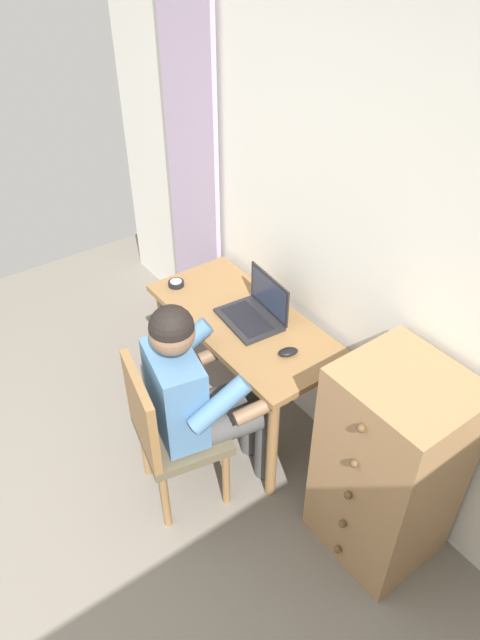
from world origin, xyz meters
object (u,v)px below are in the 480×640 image
at_px(desk, 244,337).
at_px(person_seated, 201,391).
at_px(desk_clock, 176,283).
at_px(laptop, 256,311).
at_px(chair, 167,430).
at_px(dresser, 389,467).
at_px(computer_mouse, 288,352).

xyz_separation_m(desk, person_seated, (0.25, -0.44, 0.05)).
bearing_deg(desk, desk_clock, -164.64).
bearing_deg(laptop, person_seated, -65.82).
height_order(desk, desk_clock, desk_clock).
relative_size(chair, laptop, 2.41).
relative_size(desk, person_seated, 0.98).
distance_m(chair, person_seated, 0.26).
relative_size(person_seated, desk_clock, 13.18).
bearing_deg(person_seated, chair, -100.56).
height_order(person_seated, laptop, person_seated).
xyz_separation_m(desk, laptop, (0.03, 0.05, 0.17)).
bearing_deg(dresser, desk, -177.48).
xyz_separation_m(desk, desk_clock, (-0.48, -0.13, 0.14)).
bearing_deg(chair, desk_clock, 144.91).
height_order(desk, laptop, laptop).
relative_size(chair, desk_clock, 9.64).
bearing_deg(desk_clock, chair, -35.09).
bearing_deg(laptop, chair, -74.35).
distance_m(dresser, computer_mouse, 0.70).
height_order(chair, desk_clock, chair).
bearing_deg(computer_mouse, laptop, -170.52).
bearing_deg(desk_clock, laptop, 19.63).
bearing_deg(dresser, person_seated, -147.38).
bearing_deg(chair, laptop, 105.65).
bearing_deg(dresser, computer_mouse, -176.51).
xyz_separation_m(computer_mouse, desk_clock, (-0.83, -0.14, -0.00)).
bearing_deg(laptop, desk, -123.12).
bearing_deg(computer_mouse, chair, -84.42).
bearing_deg(laptop, computer_mouse, -8.20).
height_order(computer_mouse, desk_clock, computer_mouse).
bearing_deg(desk, chair, -70.38).
relative_size(person_seated, laptop, 3.29).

